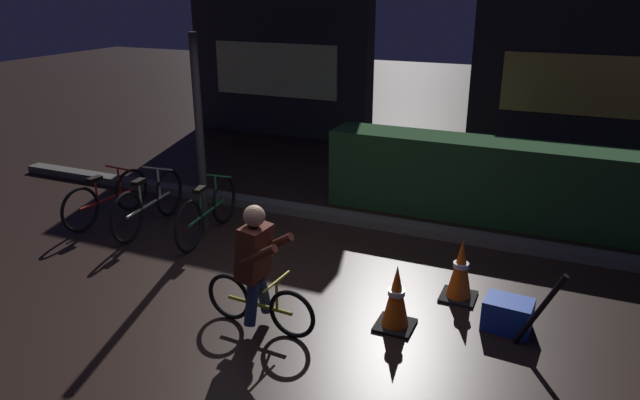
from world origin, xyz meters
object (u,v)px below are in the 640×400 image
(parked_bike_leftmost, at_px, (107,198))
(traffic_cone_near, at_px, (396,298))
(cyclist, at_px, (257,267))
(traffic_cone_far, at_px, (461,270))
(parked_bike_left_mid, at_px, (149,203))
(blue_crate, at_px, (508,314))
(parked_bike_center_left, at_px, (207,211))
(street_post, at_px, (200,136))
(closed_umbrella, at_px, (540,310))

(parked_bike_leftmost, distance_m, traffic_cone_near, 4.56)
(cyclist, bearing_deg, traffic_cone_far, 42.02)
(parked_bike_left_mid, distance_m, traffic_cone_near, 3.88)
(parked_bike_leftmost, bearing_deg, cyclist, -110.53)
(parked_bike_left_mid, relative_size, cyclist, 1.33)
(traffic_cone_near, relative_size, cyclist, 0.52)
(traffic_cone_near, bearing_deg, parked_bike_left_mid, 164.33)
(blue_crate, bearing_deg, parked_bike_center_left, 169.28)
(street_post, bearing_deg, parked_bike_left_mid, -160.34)
(parked_bike_leftmost, relative_size, parked_bike_center_left, 0.93)
(cyclist, bearing_deg, blue_crate, 26.19)
(street_post, relative_size, parked_bike_center_left, 1.57)
(parked_bike_leftmost, xyz_separation_m, cyclist, (3.24, -1.53, 0.31))
(parked_bike_center_left, distance_m, blue_crate, 3.92)
(traffic_cone_far, bearing_deg, traffic_cone_near, -119.28)
(traffic_cone_near, bearing_deg, cyclist, -157.32)
(traffic_cone_far, height_order, closed_umbrella, closed_umbrella)
(traffic_cone_far, bearing_deg, blue_crate, -36.67)
(parked_bike_leftmost, bearing_deg, parked_bike_left_mid, -84.11)
(parked_bike_leftmost, height_order, traffic_cone_far, parked_bike_leftmost)
(parked_bike_leftmost, xyz_separation_m, traffic_cone_near, (4.44, -1.03, -0.01))
(traffic_cone_far, distance_m, cyclist, 2.12)
(parked_bike_center_left, bearing_deg, cyclist, -141.07)
(parked_bike_left_mid, height_order, parked_bike_center_left, parked_bike_left_mid)
(cyclist, height_order, closed_umbrella, cyclist)
(traffic_cone_far, bearing_deg, street_post, 171.78)
(parked_bike_center_left, bearing_deg, parked_bike_left_mid, 88.73)
(parked_bike_leftmost, height_order, parked_bike_left_mid, parked_bike_left_mid)
(street_post, xyz_separation_m, closed_umbrella, (4.28, -1.15, -0.88))
(traffic_cone_near, bearing_deg, traffic_cone_far, 60.72)
(closed_umbrella, bearing_deg, parked_bike_leftmost, -178.05)
(street_post, bearing_deg, cyclist, -44.68)
(cyclist, bearing_deg, traffic_cone_near, 26.43)
(cyclist, bearing_deg, closed_umbrella, 18.59)
(traffic_cone_near, height_order, closed_umbrella, closed_umbrella)
(traffic_cone_near, distance_m, traffic_cone_far, 0.92)
(street_post, xyz_separation_m, parked_bike_center_left, (0.16, -0.17, -0.94))
(cyclist, bearing_deg, parked_bike_leftmost, 158.43)
(blue_crate, xyz_separation_m, closed_umbrella, (0.28, -0.25, 0.25))
(parked_bike_center_left, xyz_separation_m, traffic_cone_far, (3.31, -0.33, -0.02))
(street_post, xyz_separation_m, traffic_cone_far, (3.47, -0.50, -0.95))
(parked_bike_leftmost, xyz_separation_m, blue_crate, (5.43, -0.63, -0.17))
(traffic_cone_far, bearing_deg, parked_bike_leftmost, 177.25)
(cyclist, relative_size, closed_umbrella, 1.47)
(parked_bike_leftmost, distance_m, cyclist, 3.60)
(parked_bike_left_mid, relative_size, blue_crate, 3.76)
(street_post, distance_m, traffic_cone_far, 3.63)
(parked_bike_left_mid, bearing_deg, parked_bike_leftmost, 84.95)
(blue_crate, bearing_deg, parked_bike_leftmost, 173.35)
(parked_bike_center_left, distance_m, traffic_cone_far, 3.33)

